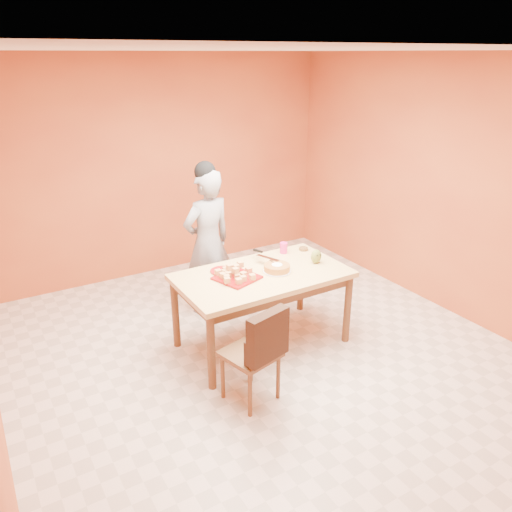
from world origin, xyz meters
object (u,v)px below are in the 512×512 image
red_dinner_plate (222,271)px  checker_tin (303,249)px  pastry_platter (237,278)px  dining_chair (252,352)px  magenta_glass (284,248)px  sponge_cake (277,268)px  dining_table (262,282)px  egg_ornament (316,256)px  person (208,243)px

red_dinner_plate → checker_tin: 0.99m
pastry_platter → red_dinner_plate: pastry_platter is taller
dining_chair → magenta_glass: (0.98, 1.02, 0.36)m
red_dinner_plate → sponge_cake: sponge_cake is taller
dining_chair → red_dinner_plate: size_ratio=3.92×
dining_table → red_dinner_plate: 0.40m
checker_tin → red_dinner_plate: bearing=-176.8°
sponge_cake → egg_ornament: bearing=-2.8°
dining_table → checker_tin: size_ratio=16.83×
red_dinner_plate → magenta_glass: bearing=7.2°
dining_table → dining_chair: size_ratio=1.83×
red_dinner_plate → egg_ornament: 0.94m
dining_chair → checker_tin: 1.58m
dining_table → pastry_platter: bearing=177.0°
egg_ornament → magenta_glass: bearing=112.2°
egg_ornament → dining_table: bearing=178.4°
red_dinner_plate → checker_tin: bearing=3.2°
magenta_glass → checker_tin: (0.22, -0.04, -0.04)m
dining_chair → pastry_platter: 0.82m
person → magenta_glass: 0.82m
sponge_cake → magenta_glass: 0.48m
person → checker_tin: 1.02m
dining_table → egg_ornament: (0.58, -0.06, 0.16)m
dining_chair → checker_tin: bearing=25.2°
pastry_platter → checker_tin: size_ratio=3.63×
dining_table → pastry_platter: pastry_platter is taller
dining_table → red_dinner_plate: bearing=143.4°
dining_chair → checker_tin: dining_chair is taller
pastry_platter → checker_tin: bearing=15.9°
magenta_glass → checker_tin: magenta_glass is taller
pastry_platter → checker_tin: (0.95, 0.27, 0.00)m
sponge_cake → checker_tin: (0.54, 0.32, -0.03)m
dining_table → magenta_glass: bearing=35.5°
checker_tin → dining_chair: bearing=-141.0°
person → sponge_cake: 0.98m
dining_table → dining_chair: bearing=-127.2°
dining_table → red_dinner_plate: red_dinner_plate is taller
dining_table → person: bearing=98.3°
red_dinner_plate → egg_ornament: bearing=-18.0°
person → dining_chair: bearing=66.4°
dining_table → person: size_ratio=1.00×
pastry_platter → red_dinner_plate: bearing=101.1°
dining_chair → checker_tin: (1.21, 0.98, 0.32)m
dining_chair → person: bearing=62.3°
red_dinner_plate → checker_tin: size_ratio=2.35×
egg_ornament → checker_tin: bearing=78.2°
red_dinner_plate → dining_chair: bearing=-103.3°
person → checker_tin: person is taller
red_dinner_plate → egg_ornament: egg_ornament is taller
dining_chair → egg_ornament: bearing=15.9°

